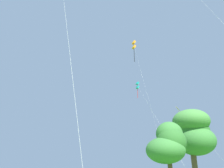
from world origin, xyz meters
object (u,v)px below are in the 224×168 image
object	(u,v)px
kite_teal_box	(138,86)
kite_yellow_diamond	(181,113)
kite_orange_box	(134,46)
tree_right_cluster	(168,144)
tree_left_oak	(193,132)

from	to	relation	value
kite_teal_box	kite_yellow_diamond	size ratio (longest dim) A/B	1.46
kite_orange_box	tree_right_cluster	distance (m)	32.11
kite_teal_box	tree_right_cluster	bearing A→B (deg)	-98.18
tree_right_cluster	tree_left_oak	world-z (taller)	tree_left_oak
kite_yellow_diamond	tree_left_oak	size ratio (longest dim) A/B	1.16
kite_yellow_diamond	tree_left_oak	world-z (taller)	kite_yellow_diamond
kite_orange_box	tree_right_cluster	xyz separation A→B (m)	(-4.11, -19.50, -25.18)
kite_yellow_diamond	kite_teal_box	bearing A→B (deg)	142.67
kite_teal_box	kite_yellow_diamond	distance (m)	9.48
kite_orange_box	kite_yellow_diamond	distance (m)	22.27
tree_right_cluster	tree_left_oak	size ratio (longest dim) A/B	0.70
kite_orange_box	tree_left_oak	bearing A→B (deg)	-77.55
tree_left_oak	tree_right_cluster	bearing A→B (deg)	-145.73
kite_orange_box	tree_right_cluster	world-z (taller)	kite_orange_box
kite_teal_box	tree_right_cluster	world-z (taller)	kite_teal_box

